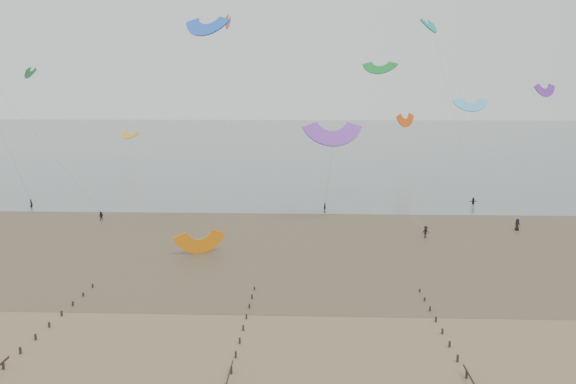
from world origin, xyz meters
name	(u,v)px	position (x,y,z in m)	size (l,w,h in m)	color
ground	(197,337)	(0.00, 0.00, 0.00)	(500.00, 500.00, 0.00)	brown
sea_and_shore	(215,236)	(-4.08, 34.40, 0.01)	(500.00, 665.00, 0.03)	#475654
kitesurfer_lead	(31,204)	(-40.80, 52.12, 0.93)	(0.68, 0.45, 1.86)	black
kitesurfers	(393,215)	(24.04, 45.93, 0.87)	(145.51, 23.99, 1.86)	black
grounded_kite	(200,253)	(-4.64, 25.66, 0.00)	(5.81, 3.04, 4.43)	orange
kites_airborne	(230,84)	(-9.05, 88.66, 22.82)	(249.87, 126.59, 41.42)	#E530AE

